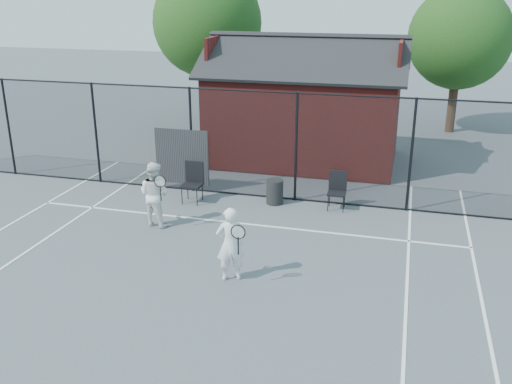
% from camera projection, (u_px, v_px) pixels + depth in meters
% --- Properties ---
extents(ground, '(80.00, 80.00, 0.00)m').
position_uv_depth(ground, '(197.00, 279.00, 11.50)').
color(ground, '#4E5659').
rests_on(ground, ground).
extents(court_lines, '(11.02, 18.00, 0.01)m').
position_uv_depth(court_lines, '(171.00, 313.00, 10.30)').
color(court_lines, white).
rests_on(court_lines, ground).
extents(fence, '(22.04, 3.00, 3.00)m').
position_uv_depth(fence, '(249.00, 146.00, 15.63)').
color(fence, black).
rests_on(fence, ground).
extents(clubhouse, '(6.50, 4.36, 4.19)m').
position_uv_depth(clubhouse, '(305.00, 113.00, 19.01)').
color(clubhouse, maroon).
rests_on(clubhouse, ground).
extents(tree_left, '(4.48, 4.48, 6.44)m').
position_uv_depth(tree_left, '(207.00, 23.00, 23.46)').
color(tree_left, '#392A16').
rests_on(tree_left, ground).
extents(tree_right, '(3.97, 3.97, 5.70)m').
position_uv_depth(tree_right, '(460.00, 38.00, 22.06)').
color(tree_right, '#392A16').
rests_on(tree_right, ground).
extents(player_front, '(0.74, 0.60, 1.54)m').
position_uv_depth(player_front, '(230.00, 244.00, 11.25)').
color(player_front, white).
rests_on(player_front, ground).
extents(player_back, '(0.92, 0.75, 1.61)m').
position_uv_depth(player_back, '(154.00, 194.00, 13.90)').
color(player_back, white).
rests_on(player_back, ground).
extents(chair_left, '(0.52, 0.54, 1.08)m').
position_uv_depth(chair_left, '(192.00, 183.00, 15.46)').
color(chair_left, black).
rests_on(chair_left, ground).
extents(chair_right, '(0.50, 0.52, 0.99)m').
position_uv_depth(chair_right, '(337.00, 192.00, 14.97)').
color(chair_right, black).
rests_on(chair_right, ground).
extents(waste_bin, '(0.47, 0.47, 0.67)m').
position_uv_depth(waste_bin, '(275.00, 192.00, 15.44)').
color(waste_bin, '#242424').
rests_on(waste_bin, ground).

